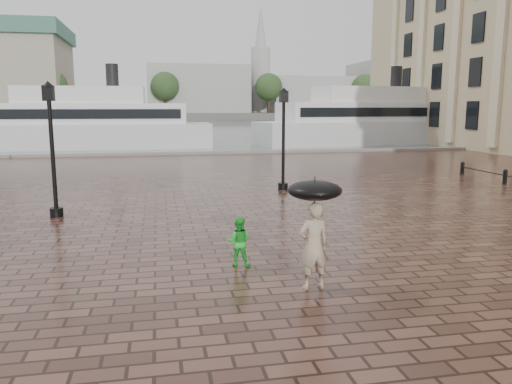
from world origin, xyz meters
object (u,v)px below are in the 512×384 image
street_lamps (101,139)px  adult_pedestrian (314,246)px  child_pedestrian (239,242)px  ferry_near (83,123)px  ferry_far (371,121)px

street_lamps → adult_pedestrian: bearing=-67.9°
child_pedestrian → ferry_near: ferry_near is taller
adult_pedestrian → ferry_near: 39.31m
street_lamps → ferry_far: 34.43m
street_lamps → adult_pedestrian: (5.53, -13.60, -1.42)m
street_lamps → ferry_near: 24.83m
adult_pedestrian → ferry_near: size_ratio=0.08×
ferry_far → ferry_near: bearing=172.0°
ferry_far → child_pedestrian: bearing=-126.8°
adult_pedestrian → ferry_near: (-9.61, 38.10, 1.35)m
child_pedestrian → ferry_near: bearing=-57.8°
ferry_near → adult_pedestrian: bearing=-74.8°
child_pedestrian → ferry_far: ferry_far is taller
street_lamps → child_pedestrian: size_ratio=13.20×
ferry_near → ferry_far: size_ratio=0.95×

